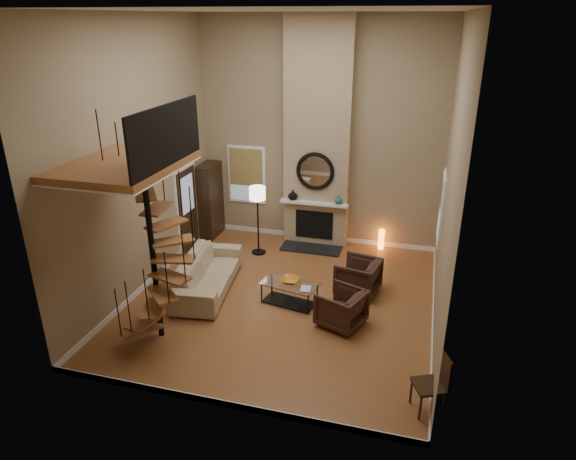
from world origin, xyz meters
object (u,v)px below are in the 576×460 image
(floor_lamp, at_px, (257,199))
(accent_lamp, at_px, (381,239))
(armchair_near, at_px, (361,278))
(side_chair, at_px, (435,380))
(armchair_far, at_px, (344,309))
(sofa, at_px, (207,273))
(hutch, at_px, (210,201))
(coffee_table, at_px, (289,291))

(floor_lamp, relative_size, accent_lamp, 3.26)
(armchair_near, bearing_deg, side_chair, 36.74)
(armchair_far, height_order, side_chair, side_chair)
(sofa, height_order, armchair_far, sofa)
(hutch, height_order, accent_lamp, hutch)
(accent_lamp, bearing_deg, floor_lamp, -159.95)
(hutch, height_order, armchair_near, hutch)
(sofa, height_order, floor_lamp, floor_lamp)
(armchair_near, height_order, side_chair, side_chair)
(armchair_far, relative_size, side_chair, 0.84)
(armchair_far, bearing_deg, accent_lamp, -163.60)
(armchair_far, distance_m, coffee_table, 1.32)
(sofa, distance_m, accent_lamp, 4.54)
(coffee_table, bearing_deg, accent_lamp, 64.44)
(armchair_far, height_order, accent_lamp, armchair_far)
(armchair_near, bearing_deg, accent_lamp, -172.82)
(sofa, xyz_separation_m, side_chair, (4.68, -2.46, 0.13))
(floor_lamp, bearing_deg, armchair_near, -25.51)
(hutch, bearing_deg, floor_lamp, -25.85)
(coffee_table, distance_m, accent_lamp, 3.51)
(floor_lamp, distance_m, accent_lamp, 3.28)
(armchair_near, height_order, coffee_table, armchair_near)
(coffee_table, bearing_deg, side_chair, -39.63)
(hutch, xyz_separation_m, side_chair, (5.80, -5.24, -0.42))
(armchair_near, bearing_deg, sofa, -65.81)
(armchair_near, xyz_separation_m, coffee_table, (-1.34, -0.82, -0.07))
(sofa, bearing_deg, coffee_table, -100.89)
(accent_lamp, bearing_deg, armchair_near, -94.19)
(coffee_table, bearing_deg, sofa, 176.96)
(hutch, height_order, sofa, hutch)
(sofa, bearing_deg, floor_lamp, -20.85)
(armchair_far, bearing_deg, armchair_near, -164.53)
(armchair_near, relative_size, side_chair, 0.89)
(sofa, xyz_separation_m, accent_lamp, (3.35, 3.07, -0.15))
(side_chair, bearing_deg, accent_lamp, 103.61)
(hutch, height_order, floor_lamp, hutch)
(hutch, relative_size, floor_lamp, 1.15)
(side_chair, bearing_deg, floor_lamp, 133.31)
(sofa, xyz_separation_m, floor_lamp, (0.47, 2.02, 1.02))
(armchair_near, height_order, accent_lamp, armchair_near)
(coffee_table, height_order, floor_lamp, floor_lamp)
(hutch, xyz_separation_m, armchair_far, (4.16, -3.39, -0.60))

